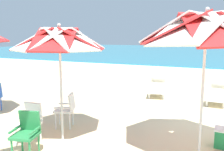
% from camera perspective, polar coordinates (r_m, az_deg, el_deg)
% --- Properties ---
extents(ground_plane, '(80.00, 80.00, 0.00)m').
position_cam_1_polar(ground_plane, '(7.45, 24.26, -9.56)').
color(ground_plane, beige).
extents(beach_umbrella_0, '(2.50, 2.50, 2.78)m').
position_cam_1_polar(beach_umbrella_0, '(4.75, 20.83, 9.68)').
color(beach_umbrella_0, silver).
rests_on(beach_umbrella_0, ground).
extents(beach_umbrella_1, '(1.99, 1.99, 2.54)m').
position_cam_1_polar(beach_umbrella_1, '(5.35, -11.97, 7.88)').
color(beach_umbrella_1, silver).
rests_on(beach_umbrella_1, ground).
extents(plastic_chair_2, '(0.53, 0.56, 0.87)m').
position_cam_1_polar(plastic_chair_2, '(5.08, -18.99, -12.02)').
color(plastic_chair_2, '#2D8C4C').
rests_on(plastic_chair_2, ground).
extents(plastic_chair_3, '(0.47, 0.49, 0.87)m').
position_cam_1_polar(plastic_chair_3, '(5.65, -18.34, -9.80)').
color(plastic_chair_3, white).
rests_on(plastic_chair_3, ground).
extents(plastic_chair_4, '(0.59, 0.57, 0.87)m').
position_cam_1_polar(plastic_chair_4, '(6.36, -10.34, -7.36)').
color(plastic_chair_4, white).
rests_on(plastic_chair_4, ground).
extents(sun_lounger_1, '(0.71, 2.17, 0.62)m').
position_cam_1_polar(sun_lounger_1, '(9.48, 23.10, -3.80)').
color(sun_lounger_1, white).
rests_on(sun_lounger_1, ground).
extents(sun_lounger_2, '(1.05, 2.23, 0.62)m').
position_cam_1_polar(sun_lounger_2, '(10.02, 10.37, -2.55)').
color(sun_lounger_2, white).
rests_on(sun_lounger_2, ground).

